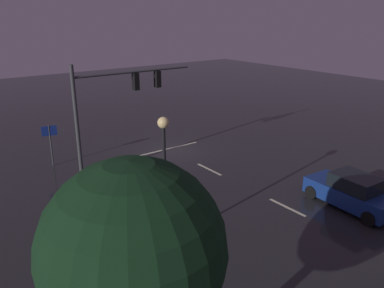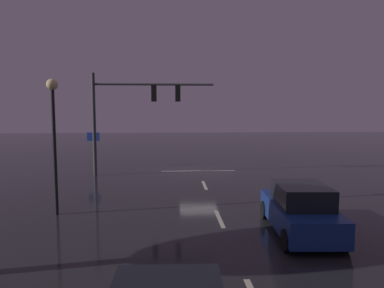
# 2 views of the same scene
# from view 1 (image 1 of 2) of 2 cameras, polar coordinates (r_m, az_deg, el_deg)

# --- Properties ---
(ground_plane) EXTENTS (80.00, 80.00, 0.00)m
(ground_plane) POSITION_cam_1_polar(r_m,az_deg,el_deg) (26.43, -2.92, -1.09)
(ground_plane) COLOR #232326
(traffic_signal_assembly) EXTENTS (7.60, 0.47, 6.41)m
(traffic_signal_assembly) POSITION_cam_1_polar(r_m,az_deg,el_deg) (22.74, -11.09, 6.94)
(traffic_signal_assembly) COLOR #383A3D
(traffic_signal_assembly) RESTS_ON ground_plane
(lane_dash_far) EXTENTS (0.16, 2.20, 0.01)m
(lane_dash_far) POSITION_cam_1_polar(r_m,az_deg,el_deg) (23.42, 2.56, -3.75)
(lane_dash_far) COLOR beige
(lane_dash_far) RESTS_ON ground_plane
(lane_dash_mid) EXTENTS (0.16, 2.20, 0.01)m
(lane_dash_mid) POSITION_cam_1_polar(r_m,az_deg,el_deg) (19.60, 13.84, -9.03)
(lane_dash_mid) COLOR beige
(lane_dash_mid) RESTS_ON ground_plane
(stop_bar) EXTENTS (5.00, 0.16, 0.01)m
(stop_bar) POSITION_cam_1_polar(r_m,az_deg,el_deg) (26.90, -3.64, -0.73)
(stop_bar) COLOR beige
(stop_bar) RESTS_ON ground_plane
(car_approaching) EXTENTS (2.13, 4.46, 1.70)m
(car_approaching) POSITION_cam_1_polar(r_m,az_deg,el_deg) (20.26, 22.41, -6.53)
(car_approaching) COLOR navy
(car_approaching) RESTS_ON ground_plane
(street_lamp_right_kerb) EXTENTS (0.44, 0.44, 5.35)m
(street_lamp_right_kerb) POSITION_cam_1_polar(r_m,az_deg,el_deg) (14.75, -4.12, -2.14)
(street_lamp_right_kerb) COLOR black
(street_lamp_right_kerb) RESTS_ON ground_plane
(route_sign) EXTENTS (0.90, 0.22, 2.58)m
(route_sign) POSITION_cam_1_polar(r_m,az_deg,el_deg) (24.93, -20.17, 1.02)
(route_sign) COLOR #383A3D
(route_sign) RESTS_ON ground_plane
(tree_right_near) EXTENTS (3.70, 3.70, 6.46)m
(tree_right_near) POSITION_cam_1_polar(r_m,az_deg,el_deg) (7.88, -8.61, -15.26)
(tree_right_near) COLOR #382314
(tree_right_near) RESTS_ON ground_plane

